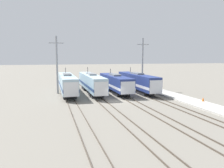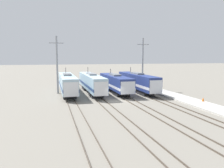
% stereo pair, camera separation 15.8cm
% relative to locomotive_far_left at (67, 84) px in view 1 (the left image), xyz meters
% --- Properties ---
extents(ground_plane, '(400.00, 400.00, 0.00)m').
position_rel_locomotive_far_left_xyz_m(ground_plane, '(7.73, -10.05, -2.22)').
color(ground_plane, slate).
extents(rail_pair_far_left, '(1.51, 120.00, 0.15)m').
position_rel_locomotive_far_left_xyz_m(rail_pair_far_left, '(-0.00, -10.05, -2.14)').
color(rail_pair_far_left, '#4C4238').
rests_on(rail_pair_far_left, ground_plane).
extents(rail_pair_center_left, '(1.51, 120.00, 0.15)m').
position_rel_locomotive_far_left_xyz_m(rail_pair_center_left, '(5.15, -10.05, -2.14)').
color(rail_pair_center_left, '#4C4238').
rests_on(rail_pair_center_left, ground_plane).
extents(rail_pair_center_right, '(1.51, 120.00, 0.15)m').
position_rel_locomotive_far_left_xyz_m(rail_pair_center_right, '(10.30, -10.05, -2.14)').
color(rail_pair_center_right, '#4C4238').
rests_on(rail_pair_center_right, ground_plane).
extents(rail_pair_far_right, '(1.51, 120.00, 0.15)m').
position_rel_locomotive_far_left_xyz_m(rail_pair_far_right, '(15.45, -10.05, -2.14)').
color(rail_pair_far_right, '#4C4238').
rests_on(rail_pair_far_right, ground_plane).
extents(locomotive_far_left, '(2.87, 18.59, 5.39)m').
position_rel_locomotive_far_left_xyz_m(locomotive_far_left, '(0.00, 0.00, 0.00)').
color(locomotive_far_left, '#232326').
rests_on(locomotive_far_left, ground_plane).
extents(locomotive_center_left, '(2.75, 19.75, 5.44)m').
position_rel_locomotive_far_left_xyz_m(locomotive_center_left, '(5.15, -0.11, -0.01)').
color(locomotive_center_left, '#232326').
rests_on(locomotive_center_left, ground_plane).
extents(locomotive_center_right, '(3.07, 17.01, 5.05)m').
position_rel_locomotive_far_left_xyz_m(locomotive_center_right, '(10.30, -1.02, -0.11)').
color(locomotive_center_right, black).
rests_on(locomotive_center_right, ground_plane).
extents(locomotive_far_right, '(2.76, 18.78, 5.31)m').
position_rel_locomotive_far_left_xyz_m(locomotive_far_right, '(15.45, -1.00, -0.01)').
color(locomotive_far_right, black).
rests_on(locomotive_far_right, ground_plane).
extents(catenary_tower_left, '(3.05, 0.39, 12.14)m').
position_rel_locomotive_far_left_xyz_m(catenary_tower_left, '(-1.95, 1.27, 4.04)').
color(catenary_tower_left, gray).
rests_on(catenary_tower_left, ground_plane).
extents(catenary_tower_right, '(3.05, 0.39, 12.14)m').
position_rel_locomotive_far_left_xyz_m(catenary_tower_right, '(17.59, 1.27, 4.04)').
color(catenary_tower_right, gray).
rests_on(catenary_tower_right, ground_plane).
extents(platform, '(4.00, 120.00, 0.29)m').
position_rel_locomotive_far_left_xyz_m(platform, '(20.02, -10.05, -2.07)').
color(platform, '#B7B5AD').
rests_on(platform, ground_plane).
extents(traffic_cone, '(0.40, 0.40, 0.69)m').
position_rel_locomotive_far_left_xyz_m(traffic_cone, '(21.50, -15.46, -1.58)').
color(traffic_cone, orange).
rests_on(traffic_cone, platform).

